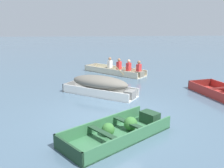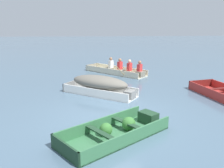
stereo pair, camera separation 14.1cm
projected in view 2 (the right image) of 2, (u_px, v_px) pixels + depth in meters
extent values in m
plane|color=slate|center=(110.00, 117.00, 7.98)|extent=(80.00, 80.00, 0.00)
cube|color=#387047|center=(114.00, 137.00, 6.59)|extent=(3.15, 2.80, 0.04)
cube|color=#387047|center=(101.00, 124.00, 6.96)|extent=(2.46, 1.89, 0.37)
cube|color=#387047|center=(130.00, 138.00, 6.13)|extent=(2.46, 1.89, 0.37)
cube|color=#1E3D27|center=(65.00, 150.00, 5.59)|extent=(0.76, 0.98, 0.37)
cube|color=#1E3D27|center=(148.00, 117.00, 7.40)|extent=(0.61, 0.65, 0.33)
cube|color=#1E3D27|center=(127.00, 123.00, 6.81)|extent=(0.79, 0.97, 0.04)
cube|color=#1E3D27|center=(101.00, 133.00, 6.23)|extent=(0.79, 0.97, 0.04)
sphere|color=#387533|center=(129.00, 124.00, 6.88)|extent=(0.38, 0.38, 0.38)
sphere|color=#387533|center=(106.00, 129.00, 6.56)|extent=(0.35, 0.35, 0.35)
cube|color=white|center=(100.00, 94.00, 10.38)|extent=(3.15, 2.54, 0.04)
cube|color=white|center=(105.00, 88.00, 10.73)|extent=(2.64, 1.76, 0.35)
cube|color=white|center=(93.00, 93.00, 9.95)|extent=(2.64, 1.76, 0.35)
cube|color=gray|center=(70.00, 86.00, 11.08)|extent=(0.58, 0.84, 0.35)
cube|color=gray|center=(130.00, 95.00, 9.67)|extent=(0.54, 0.57, 0.32)
cube|color=gray|center=(109.00, 90.00, 10.09)|extent=(0.62, 0.82, 0.04)
cube|color=gray|center=(90.00, 87.00, 10.54)|extent=(0.62, 0.82, 0.04)
ellipsoid|color=#6B665B|center=(99.00, 82.00, 10.26)|extent=(2.65, 2.19, 0.55)
cube|color=#AD2D28|center=(215.00, 96.00, 9.60)|extent=(0.86, 3.39, 0.36)
cube|color=maroon|center=(201.00, 84.00, 11.36)|extent=(1.21, 0.34, 0.36)
cube|color=maroon|center=(219.00, 89.00, 10.23)|extent=(1.14, 0.42, 0.04)
cube|color=beige|center=(115.00, 73.00, 14.47)|extent=(3.47, 3.33, 0.04)
cube|color=beige|center=(120.00, 69.00, 14.79)|extent=(2.81, 2.63, 0.33)
cube|color=beige|center=(110.00, 72.00, 14.07)|extent=(2.81, 2.63, 0.33)
cube|color=gray|center=(92.00, 67.00, 15.58)|extent=(0.73, 0.77, 0.33)
cube|color=gray|center=(140.00, 74.00, 13.37)|extent=(0.57, 0.58, 0.30)
cube|color=gray|center=(123.00, 70.00, 14.06)|extent=(0.74, 0.78, 0.04)
cube|color=gray|center=(108.00, 68.00, 14.76)|extent=(0.74, 0.78, 0.04)
cube|color=white|center=(111.00, 64.00, 14.55)|extent=(0.32, 0.33, 0.44)
sphere|color=#9E7051|center=(111.00, 59.00, 14.47)|extent=(0.18, 0.18, 0.18)
cube|color=red|center=(120.00, 66.00, 14.14)|extent=(0.32, 0.33, 0.44)
sphere|color=#9E7051|center=(120.00, 60.00, 14.06)|extent=(0.18, 0.18, 0.18)
cube|color=red|center=(129.00, 67.00, 13.74)|extent=(0.32, 0.33, 0.44)
sphere|color=beige|center=(130.00, 61.00, 13.66)|extent=(0.18, 0.18, 0.18)
cube|color=red|center=(140.00, 68.00, 13.33)|extent=(0.32, 0.33, 0.44)
sphere|color=#9E7051|center=(140.00, 62.00, 13.25)|extent=(0.18, 0.18, 0.18)
cylinder|color=tan|center=(137.00, 67.00, 14.37)|extent=(0.47, 0.50, 0.55)
cylinder|color=tan|center=(121.00, 71.00, 13.16)|extent=(0.47, 0.50, 0.55)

